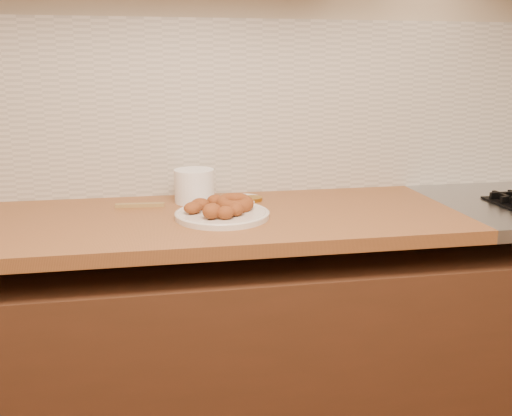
% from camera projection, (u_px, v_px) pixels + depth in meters
% --- Properties ---
extents(wall_back, '(4.00, 0.02, 2.70)m').
position_uv_depth(wall_back, '(277.00, 64.00, 1.90)').
color(wall_back, '#BEAF8E').
rests_on(wall_back, ground).
extents(base_cabinet, '(3.60, 0.60, 0.77)m').
position_uv_depth(base_cabinet, '(294.00, 356.00, 1.84)').
color(base_cabinet, '#492817').
rests_on(base_cabinet, floor).
extents(butcher_block, '(2.30, 0.62, 0.04)m').
position_uv_depth(butcher_block, '(84.00, 227.00, 1.61)').
color(butcher_block, brown).
rests_on(butcher_block, base_cabinet).
extents(backsplash, '(3.60, 0.02, 0.60)m').
position_uv_depth(backsplash, '(277.00, 108.00, 1.92)').
color(backsplash, beige).
rests_on(backsplash, wall_back).
extents(donut_plate, '(0.29, 0.29, 0.02)m').
position_uv_depth(donut_plate, '(222.00, 215.00, 1.63)').
color(donut_plate, beige).
rests_on(donut_plate, butcher_block).
extents(ring_donut, '(0.16, 0.16, 0.05)m').
position_uv_depth(ring_donut, '(235.00, 203.00, 1.66)').
color(ring_donut, brown).
rests_on(ring_donut, donut_plate).
extents(fried_dough_chunks, '(0.20, 0.21, 0.05)m').
position_uv_depth(fried_dough_chunks, '(213.00, 208.00, 1.61)').
color(fried_dough_chunks, brown).
rests_on(fried_dough_chunks, donut_plate).
extents(plastic_tub, '(0.17, 0.17, 0.11)m').
position_uv_depth(plastic_tub, '(194.00, 186.00, 1.81)').
color(plastic_tub, white).
rests_on(plastic_tub, butcher_block).
extents(tub_lid, '(0.15, 0.15, 0.01)m').
position_uv_depth(tub_lid, '(244.00, 199.00, 1.86)').
color(tub_lid, white).
rests_on(tub_lid, butcher_block).
extents(brass_jar_lid, '(0.09, 0.09, 0.01)m').
position_uv_depth(brass_jar_lid, '(252.00, 199.00, 1.84)').
color(brass_jar_lid, '#B38524').
rests_on(brass_jar_lid, butcher_block).
extents(wooden_utensil, '(0.16, 0.03, 0.01)m').
position_uv_depth(wooden_utensil, '(140.00, 205.00, 1.76)').
color(wooden_utensil, olive).
rests_on(wooden_utensil, butcher_block).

